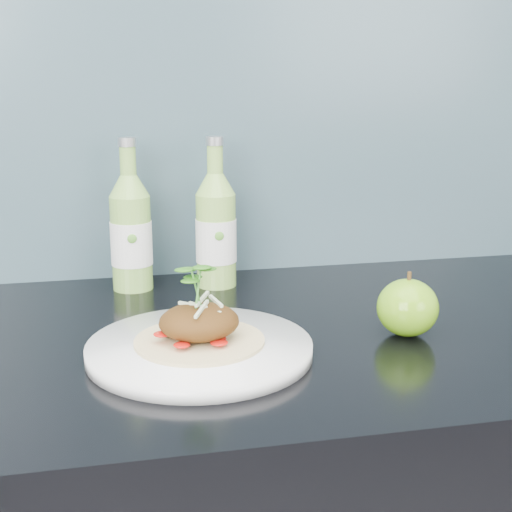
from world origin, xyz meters
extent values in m
cube|color=#6F9DAF|center=(0.00, 1.99, 1.25)|extent=(4.00, 0.02, 0.70)
cylinder|color=white|center=(-0.03, 1.62, 0.91)|extent=(0.27, 0.27, 0.02)
cylinder|color=tan|center=(-0.03, 1.62, 0.92)|extent=(0.15, 0.15, 0.00)
ellipsoid|color=#593410|center=(-0.03, 1.62, 0.94)|extent=(0.09, 0.08, 0.04)
ellipsoid|color=#489510|center=(0.24, 1.63, 0.94)|extent=(0.09, 0.09, 0.07)
cylinder|color=#472D14|center=(0.24, 1.63, 0.98)|extent=(0.01, 0.00, 0.01)
cylinder|color=#84BB4D|center=(-0.09, 1.91, 0.97)|extent=(0.07, 0.07, 0.14)
cone|color=#84BB4D|center=(-0.09, 1.91, 1.06)|extent=(0.06, 0.06, 0.03)
cylinder|color=#84BB4D|center=(-0.09, 1.91, 1.09)|extent=(0.02, 0.02, 0.04)
cylinder|color=silver|center=(-0.09, 1.91, 1.12)|extent=(0.03, 0.03, 0.01)
cylinder|color=white|center=(-0.09, 1.91, 0.97)|extent=(0.07, 0.07, 0.07)
ellipsoid|color=#59A533|center=(-0.09, 1.88, 0.98)|extent=(0.01, 0.00, 0.01)
cylinder|color=#8CC250|center=(0.04, 1.90, 0.97)|extent=(0.06, 0.06, 0.14)
cone|color=#8CC250|center=(0.04, 1.90, 1.06)|extent=(0.06, 0.06, 0.03)
cylinder|color=#8CC250|center=(0.04, 1.90, 1.09)|extent=(0.02, 0.02, 0.04)
cylinder|color=silver|center=(0.04, 1.90, 1.12)|extent=(0.03, 0.03, 0.01)
cylinder|color=white|center=(0.04, 1.90, 0.97)|extent=(0.06, 0.06, 0.07)
ellipsoid|color=#59A533|center=(0.04, 1.87, 0.98)|extent=(0.01, 0.00, 0.01)
camera|label=1|loc=(-0.13, 0.85, 1.22)|focal=50.00mm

